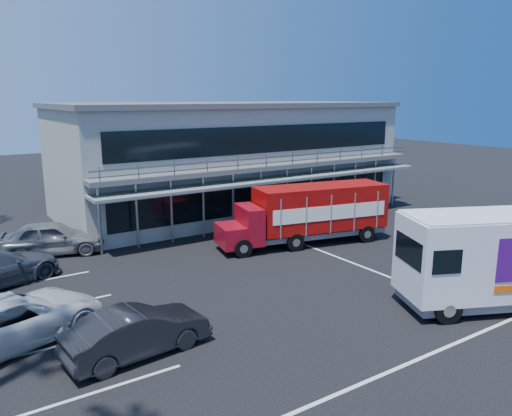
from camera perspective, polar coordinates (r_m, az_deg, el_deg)
ground at (r=21.76m, az=10.04°, el=-8.25°), size 120.00×120.00×0.00m
building at (r=34.43m, az=-3.30°, el=5.87°), size 22.40×12.00×7.30m
red_truck at (r=26.53m, az=6.17°, el=-0.50°), size 9.43×3.95×3.09m
white_van at (r=20.51m, az=26.17°, el=-5.11°), size 7.67×5.30×3.56m
parked_car_b at (r=15.94m, az=-13.40°, el=-13.59°), size 4.58×1.99×1.46m
parked_car_c at (r=17.89m, az=-25.93°, el=-11.37°), size 6.23×4.35×1.58m
parked_car_e at (r=26.75m, az=-22.28°, el=-3.17°), size 5.30×3.32×1.68m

